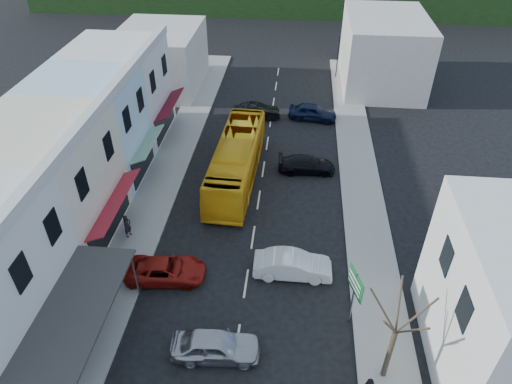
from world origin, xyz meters
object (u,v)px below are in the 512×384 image
(car_white, at_px, (293,266))
(pedestrian_left, at_px, (127,226))
(direction_sign, at_px, (353,298))
(bus, at_px, (237,161))
(street_tree, at_px, (395,332))
(car_red, at_px, (165,269))
(traffic_signal, at_px, (338,58))
(car_silver, at_px, (216,346))

(car_white, height_order, pedestrian_left, pedestrian_left)
(direction_sign, bearing_deg, bus, 103.31)
(bus, height_order, street_tree, street_tree)
(car_white, height_order, car_red, same)
(pedestrian_left, height_order, traffic_signal, traffic_signal)
(bus, relative_size, car_silver, 2.64)
(car_red, distance_m, pedestrian_left, 4.62)
(bus, relative_size, street_tree, 1.70)
(bus, xyz_separation_m, street_tree, (9.13, -15.76, 1.86))
(pedestrian_left, xyz_separation_m, direction_sign, (13.83, -5.29, 0.85))
(car_white, xyz_separation_m, direction_sign, (3.14, -3.08, 1.15))
(car_silver, height_order, car_white, same)
(car_silver, xyz_separation_m, direction_sign, (6.73, 2.73, 1.15))
(traffic_signal, bearing_deg, car_red, 64.47)
(car_white, relative_size, traffic_signal, 0.96)
(car_silver, relative_size, traffic_signal, 0.96)
(direction_sign, distance_m, street_tree, 3.75)
(direction_sign, bearing_deg, traffic_signal, 70.84)
(car_silver, xyz_separation_m, street_tree, (8.15, -0.37, 2.71))
(direction_sign, bearing_deg, pedestrian_left, 141.03)
(car_white, bearing_deg, direction_sign, -135.27)
(car_silver, distance_m, direction_sign, 7.35)
(bus, height_order, car_red, bus)
(car_white, xyz_separation_m, car_red, (-7.38, -1.01, 0.00))
(street_tree, bearing_deg, car_silver, 177.42)
(bus, height_order, direction_sign, direction_sign)
(car_silver, bearing_deg, car_red, 34.91)
(pedestrian_left, bearing_deg, street_tree, -98.33)
(bus, bearing_deg, traffic_signal, 69.89)
(direction_sign, bearing_deg, car_white, 117.53)
(street_tree, bearing_deg, pedestrian_left, 151.19)
(street_tree, bearing_deg, car_red, 156.61)
(pedestrian_left, distance_m, street_tree, 17.57)
(car_silver, bearing_deg, pedestrian_left, 38.07)
(direction_sign, xyz_separation_m, street_tree, (1.42, -3.10, 1.56))
(car_red, height_order, direction_sign, direction_sign)
(traffic_signal, bearing_deg, car_white, 77.12)
(direction_sign, relative_size, traffic_signal, 0.81)
(car_red, distance_m, street_tree, 13.30)
(car_white, height_order, traffic_signal, traffic_signal)
(car_white, bearing_deg, traffic_signal, -8.08)
(car_silver, relative_size, pedestrian_left, 2.59)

